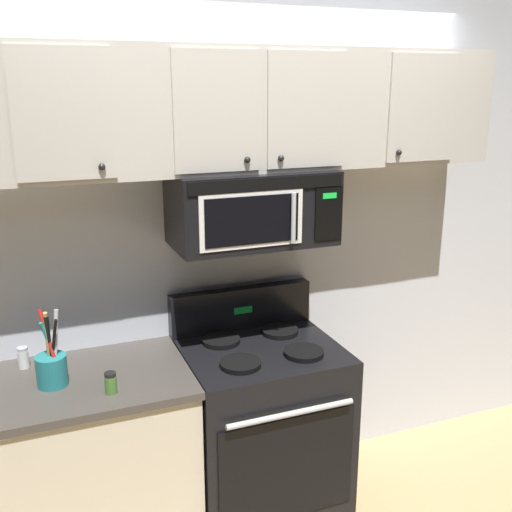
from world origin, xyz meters
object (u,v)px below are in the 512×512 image
at_px(over_range_microwave, 252,208).
at_px(salt_shaker, 23,358).
at_px(utensil_crock_teal, 51,365).
at_px(stove_range, 261,427).
at_px(spice_jar, 111,383).

distance_m(over_range_microwave, salt_shaker, 1.25).
height_order(over_range_microwave, utensil_crock_teal, over_range_microwave).
bearing_deg(over_range_microwave, utensil_crock_teal, -172.28).
relative_size(over_range_microwave, utensil_crock_teal, 2.22).
distance_m(stove_range, over_range_microwave, 1.11).
distance_m(over_range_microwave, utensil_crock_teal, 1.13).
height_order(over_range_microwave, spice_jar, over_range_microwave).
bearing_deg(stove_range, spice_jar, -166.67).
relative_size(stove_range, salt_shaker, 11.38).
height_order(salt_shaker, spice_jar, salt_shaker).
distance_m(over_range_microwave, spice_jar, 1.02).
bearing_deg(spice_jar, utensil_crock_teal, 143.59).
bearing_deg(over_range_microwave, spice_jar, -158.51).
bearing_deg(utensil_crock_teal, salt_shaker, 117.04).
distance_m(utensil_crock_teal, spice_jar, 0.28).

